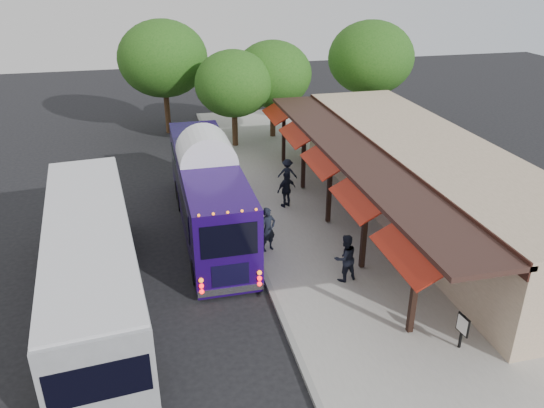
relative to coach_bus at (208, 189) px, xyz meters
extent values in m
plane|color=black|center=(1.45, -4.94, -1.95)|extent=(90.00, 90.00, 0.00)
cube|color=#9E9B93|center=(6.45, -0.94, -1.87)|extent=(10.00, 40.00, 0.15)
cube|color=gray|center=(1.50, -0.94, -1.87)|extent=(0.20, 40.00, 0.16)
cube|color=tan|center=(9.95, -0.94, -0.15)|extent=(5.00, 20.00, 3.60)
cube|color=black|center=(7.43, -0.94, 1.35)|extent=(0.06, 20.00, 0.60)
cube|color=#331E19|center=(6.35, -0.94, 1.45)|extent=(2.60, 20.00, 0.18)
cube|color=black|center=(5.23, -8.94, -0.14)|extent=(0.18, 0.18, 3.16)
cube|color=maroon|center=(4.80, -8.94, 1.20)|extent=(1.00, 3.20, 0.57)
cube|color=black|center=(5.23, -4.94, -0.14)|extent=(0.18, 0.18, 3.16)
cube|color=maroon|center=(4.80, -4.94, 1.20)|extent=(1.00, 3.20, 0.57)
cube|color=black|center=(5.23, -0.94, -0.14)|extent=(0.18, 0.18, 3.16)
cube|color=maroon|center=(4.80, -0.94, 1.20)|extent=(1.00, 3.20, 0.57)
cube|color=black|center=(5.23, 3.06, -0.14)|extent=(0.18, 0.18, 3.16)
cube|color=maroon|center=(4.80, 3.06, 1.20)|extent=(1.00, 3.20, 0.57)
cube|color=black|center=(5.23, 7.06, -0.14)|extent=(0.18, 0.18, 3.16)
cube|color=maroon|center=(4.80, 7.06, 1.20)|extent=(1.00, 3.20, 0.57)
sphere|color=teal|center=(5.65, -6.94, 0.93)|extent=(0.26, 0.26, 0.26)
sphere|color=teal|center=(5.65, -1.94, 0.93)|extent=(0.26, 0.26, 0.26)
sphere|color=teal|center=(5.65, 3.06, 0.93)|extent=(0.26, 0.26, 0.26)
cube|color=#200756|center=(0.00, 0.01, -0.05)|extent=(2.45, 11.27, 2.96)
cube|color=#200756|center=(0.00, 0.01, -1.66)|extent=(2.41, 11.16, 0.33)
ellipsoid|color=white|center=(0.00, 0.01, 1.41)|extent=(2.45, 11.05, 0.53)
cube|color=black|center=(0.00, -5.63, 0.45)|extent=(1.96, 0.04, 1.22)
cube|color=silver|center=(0.00, -5.56, -1.55)|extent=(2.35, 0.18, 0.26)
sphere|color=#FF0C0C|center=(-1.03, -5.65, -1.31)|extent=(0.17, 0.17, 0.17)
sphere|color=#FF0C0C|center=(1.03, -5.65, -1.31)|extent=(0.17, 0.17, 0.17)
cylinder|color=black|center=(-1.08, -4.27, -1.46)|extent=(0.29, 0.98, 0.98)
cylinder|color=black|center=(1.08, -4.27, -1.46)|extent=(0.29, 0.98, 0.98)
cylinder|color=black|center=(-1.08, 3.62, -1.46)|extent=(0.29, 0.98, 0.98)
cylinder|color=black|center=(1.08, 3.62, -1.46)|extent=(0.29, 0.98, 0.98)
cube|color=gray|center=(-4.52, -4.93, -0.15)|extent=(3.85, 12.52, 2.84)
cube|color=black|center=(-5.87, -4.93, 0.09)|extent=(1.03, 10.43, 1.07)
cube|color=black|center=(-3.17, -4.93, 0.09)|extent=(1.03, 10.43, 1.07)
cube|color=silver|center=(-4.52, -4.93, 1.31)|extent=(3.77, 12.27, 0.11)
cylinder|color=black|center=(-5.75, -9.24, -1.43)|extent=(0.40, 1.05, 1.03)
cylinder|color=black|center=(-3.29, -9.24, -1.43)|extent=(0.40, 1.05, 1.03)
cylinder|color=black|center=(-5.75, -1.23, -1.43)|extent=(0.40, 1.05, 1.03)
cylinder|color=black|center=(-3.29, -1.23, -1.43)|extent=(0.40, 1.05, 1.03)
imported|color=black|center=(2.05, -2.69, -0.86)|extent=(0.80, 0.66, 1.87)
imported|color=black|center=(4.29, -5.52, -0.87)|extent=(1.03, 0.88, 1.85)
imported|color=black|center=(3.85, 1.19, -0.91)|extent=(1.12, 0.79, 1.76)
imported|color=black|center=(4.50, 3.48, -1.03)|extent=(1.12, 0.85, 1.54)
cube|color=black|center=(6.41, -9.94, -1.21)|extent=(0.07, 0.07, 1.17)
cube|color=black|center=(6.41, -9.94, -0.95)|extent=(0.10, 0.53, 0.64)
cube|color=white|center=(6.38, -9.94, -0.95)|extent=(0.06, 0.44, 0.53)
cylinder|color=#382314|center=(3.04, 10.91, -0.56)|extent=(0.36, 0.36, 2.76)
ellipsoid|color=#1D4E13|center=(3.04, 10.91, 2.14)|extent=(4.77, 4.77, 4.06)
cylinder|color=#382314|center=(5.83, 12.24, -0.50)|extent=(0.36, 0.36, 2.89)
ellipsoid|color=#1D4E13|center=(5.83, 12.24, 2.33)|extent=(5.00, 5.00, 4.25)
cylinder|color=#382314|center=(12.77, 12.82, -0.27)|extent=(0.36, 0.36, 3.35)
ellipsoid|color=#1D4E13|center=(12.77, 12.82, 3.00)|extent=(5.78, 5.78, 4.91)
cylinder|color=#382314|center=(-0.92, 15.12, -0.24)|extent=(0.36, 0.36, 3.41)
ellipsoid|color=#1D4E13|center=(-0.92, 15.12, 3.10)|extent=(5.90, 5.90, 5.01)
camera|label=1|loc=(-2.19, -21.18, 9.07)|focal=35.00mm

